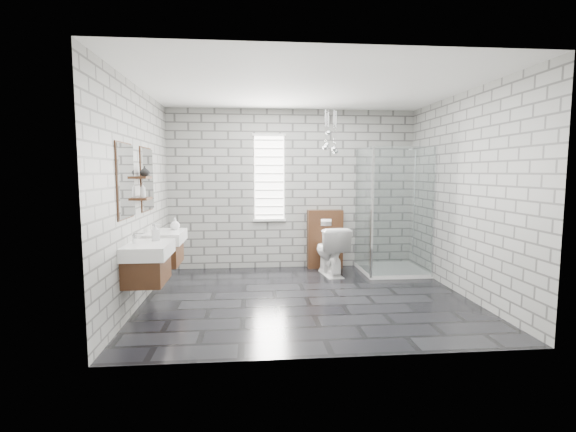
{
  "coord_description": "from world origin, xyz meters",
  "views": [
    {
      "loc": [
        -0.72,
        -5.31,
        1.64
      ],
      "look_at": [
        -0.21,
        0.35,
        1.05
      ],
      "focal_mm": 26.0,
      "sensor_mm": 36.0,
      "label": 1
    }
  ],
  "objects": [
    {
      "name": "shelf_lower",
      "position": [
        -2.03,
        -0.05,
        1.32
      ],
      "size": [
        0.14,
        0.3,
        0.03
      ],
      "primitive_type": "cube",
      "color": "#492A16",
      "rests_on": "wall_left"
    },
    {
      "name": "wall_back",
      "position": [
        0.0,
        1.81,
        1.35
      ],
      "size": [
        4.2,
        0.02,
        2.7
      ],
      "primitive_type": "cube",
      "color": "#999994",
      "rests_on": "floor"
    },
    {
      "name": "soap_bottle_b",
      "position": [
        -1.77,
        0.54,
        0.93
      ],
      "size": [
        0.14,
        0.14,
        0.17
      ],
      "primitive_type": "imported",
      "rotation": [
        0.0,
        0.0,
        0.05
      ],
      "color": "#B2B2B2",
      "rests_on": "vanity_right"
    },
    {
      "name": "shelf_upper",
      "position": [
        -2.03,
        -0.05,
        1.58
      ],
      "size": [
        0.14,
        0.3,
        0.03
      ],
      "primitive_type": "cube",
      "color": "#492A16",
      "rests_on": "wall_left"
    },
    {
      "name": "floor",
      "position": [
        0.0,
        0.0,
        -0.01
      ],
      "size": [
        4.2,
        3.6,
        0.02
      ],
      "primitive_type": "cube",
      "color": "black",
      "rests_on": "ground"
    },
    {
      "name": "ceiling",
      "position": [
        0.0,
        0.0,
        2.71
      ],
      "size": [
        4.2,
        3.6,
        0.02
      ],
      "primitive_type": "cube",
      "color": "white",
      "rests_on": "wall_back"
    },
    {
      "name": "toilet",
      "position": [
        0.55,
        1.19,
        0.39
      ],
      "size": [
        0.53,
        0.82,
        0.79
      ],
      "primitive_type": "imported",
      "rotation": [
        0.0,
        0.0,
        3.27
      ],
      "color": "white",
      "rests_on": "floor"
    },
    {
      "name": "shower_enclosure",
      "position": [
        1.5,
        1.18,
        0.5
      ],
      "size": [
        1.0,
        1.0,
        2.03
      ],
      "color": "white",
      "rests_on": "floor"
    },
    {
      "name": "wall_right",
      "position": [
        2.11,
        0.0,
        1.35
      ],
      "size": [
        0.02,
        3.6,
        2.7
      ],
      "primitive_type": "cube",
      "color": "#999994",
      "rests_on": "floor"
    },
    {
      "name": "cistern_panel",
      "position": [
        0.55,
        1.7,
        0.5
      ],
      "size": [
        0.6,
        0.2,
        1.0
      ],
      "primitive_type": "cube",
      "color": "#492A16",
      "rests_on": "floor"
    },
    {
      "name": "flush_plate",
      "position": [
        0.55,
        1.6,
        0.8
      ],
      "size": [
        0.18,
        0.01,
        0.12
      ],
      "primitive_type": "cube",
      "color": "silver",
      "rests_on": "cistern_panel"
    },
    {
      "name": "wall_left",
      "position": [
        -2.11,
        0.0,
        1.35
      ],
      "size": [
        0.02,
        3.6,
        2.7
      ],
      "primitive_type": "cube",
      "color": "#999994",
      "rests_on": "floor"
    },
    {
      "name": "soap_bottle_c",
      "position": [
        -2.02,
        -0.13,
        1.43
      ],
      "size": [
        0.09,
        0.09,
        0.18
      ],
      "primitive_type": "imported",
      "rotation": [
        0.0,
        0.0,
        0.41
      ],
      "color": "#B2B2B2",
      "rests_on": "shelf_lower"
    },
    {
      "name": "window",
      "position": [
        -0.4,
        1.78,
        1.55
      ],
      "size": [
        0.56,
        0.05,
        1.48
      ],
      "color": "white",
      "rests_on": "wall_back"
    },
    {
      "name": "vanity_right",
      "position": [
        -1.91,
        0.37,
        0.76
      ],
      "size": [
        0.47,
        0.7,
        1.57
      ],
      "color": "#492A16",
      "rests_on": "wall_left"
    },
    {
      "name": "vase",
      "position": [
        -2.02,
        0.0,
        1.66
      ],
      "size": [
        0.14,
        0.14,
        0.13
      ],
      "primitive_type": "imported",
      "rotation": [
        0.0,
        0.0,
        -0.15
      ],
      "color": "#B2B2B2",
      "rests_on": "shelf_upper"
    },
    {
      "name": "pendant_cluster",
      "position": [
        0.56,
        1.38,
        2.09
      ],
      "size": [
        0.28,
        0.23,
        0.77
      ],
      "color": "silver",
      "rests_on": "ceiling"
    },
    {
      "name": "wall_front",
      "position": [
        0.0,
        -1.81,
        1.35
      ],
      "size": [
        4.2,
        0.02,
        2.7
      ],
      "primitive_type": "cube",
      "color": "#999994",
      "rests_on": "floor"
    },
    {
      "name": "soap_bottle_a",
      "position": [
        -1.83,
        -0.38,
        0.95
      ],
      "size": [
        0.11,
        0.11,
        0.2
      ],
      "primitive_type": "imported",
      "rotation": [
        0.0,
        0.0,
        0.27
      ],
      "color": "#B2B2B2",
      "rests_on": "vanity_left"
    },
    {
      "name": "vanity_left",
      "position": [
        -1.91,
        -0.58,
        0.76
      ],
      "size": [
        0.47,
        0.7,
        1.57
      ],
      "color": "#492A16",
      "rests_on": "wall_left"
    }
  ]
}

